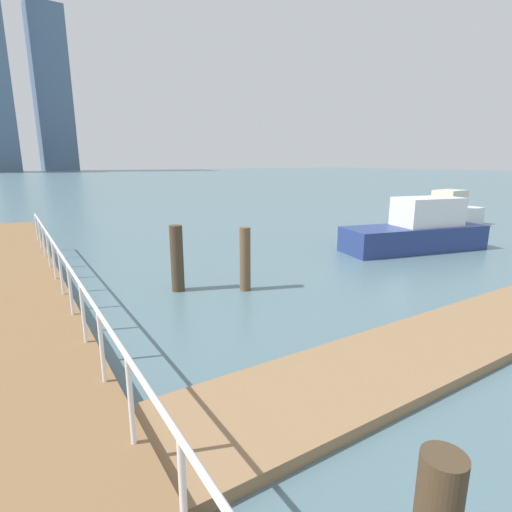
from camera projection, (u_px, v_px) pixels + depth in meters
The scene contains 8 objects.
ground_plane at pixel (150, 262), 13.92m from camera, with size 300.00×300.00×0.00m, color slate.
floating_dock at pixel (460, 336), 7.84m from camera, with size 13.47×2.00×0.18m, color #93704C.
boardwalk_railing at pixel (181, 464), 2.99m from camera, with size 0.06×29.88×1.08m.
dock_piling_0 at pixel (177, 259), 10.65m from camera, with size 0.34×0.34×1.79m, color #473826.
dock_piling_2 at pixel (245, 259), 10.70m from camera, with size 0.29×0.29×1.73m, color brown.
moored_boat_0 at pixel (451, 213), 21.22m from camera, with size 4.31×1.76×1.96m.
moored_boat_3 at pixel (417, 231), 15.63m from camera, with size 6.01×3.06×2.06m.
skyline_tower_3 at pixel (52, 91), 138.44m from camera, with size 11.45×7.83×54.54m, color slate.
Camera 1 is at (-4.02, 6.60, 3.45)m, focal length 27.91 mm.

